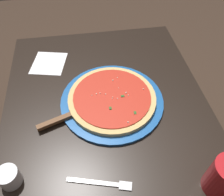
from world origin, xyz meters
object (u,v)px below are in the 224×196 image
object	(u,v)px
pizza_server	(67,117)
cup_tall_drink	(224,177)
cup_small_sauce	(9,177)
serving_plate	(112,101)
pizza	(112,98)
fork	(103,183)
napkin_folded_right	(49,63)

from	to	relation	value
pizza_server	cup_tall_drink	size ratio (longest dim) A/B	1.82
cup_tall_drink	cup_small_sauce	world-z (taller)	cup_tall_drink
serving_plate	cup_small_sauce	distance (m)	0.41
pizza	fork	size ratio (longest dim) A/B	1.73
serving_plate	pizza	xyz separation A→B (m)	(0.00, 0.00, 0.02)
cup_small_sauce	napkin_folded_right	distance (m)	0.51
pizza_server	napkin_folded_right	xyz separation A→B (m)	(-0.31, -0.07, -0.02)
cup_tall_drink	napkin_folded_right	distance (m)	0.77
pizza	pizza_server	distance (m)	0.17
pizza	fork	bearing A→B (deg)	-13.51
fork	pizza	bearing A→B (deg)	166.49
serving_plate	cup_tall_drink	xyz separation A→B (m)	(0.35, 0.24, 0.06)
serving_plate	cup_tall_drink	world-z (taller)	cup_tall_drink
cup_small_sauce	cup_tall_drink	bearing A→B (deg)	79.68
cup_tall_drink	cup_small_sauce	bearing A→B (deg)	-100.32
pizza	pizza_server	bearing A→B (deg)	-70.80
napkin_folded_right	cup_small_sauce	bearing A→B (deg)	-10.37
pizza	cup_small_sauce	xyz separation A→B (m)	(0.25, -0.33, 0.01)
serving_plate	pizza	distance (m)	0.02
cup_tall_drink	cup_small_sauce	xyz separation A→B (m)	(-0.10, -0.57, -0.03)
cup_tall_drink	fork	bearing A→B (deg)	-100.09
pizza	cup_small_sauce	size ratio (longest dim) A/B	5.23
fork	serving_plate	bearing A→B (deg)	166.49
napkin_folded_right	pizza_server	bearing A→B (deg)	12.99
pizza	pizza_server	size ratio (longest dim) A/B	1.43
pizza_server	cup_small_sauce	xyz separation A→B (m)	(0.19, -0.16, 0.01)
serving_plate	napkin_folded_right	size ratio (longest dim) A/B	2.56
cup_small_sauce	fork	bearing A→B (deg)	79.40
pizza_server	napkin_folded_right	distance (m)	0.32
pizza	cup_tall_drink	distance (m)	0.43
cup_small_sauce	fork	world-z (taller)	cup_small_sauce
pizza	napkin_folded_right	bearing A→B (deg)	-137.25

